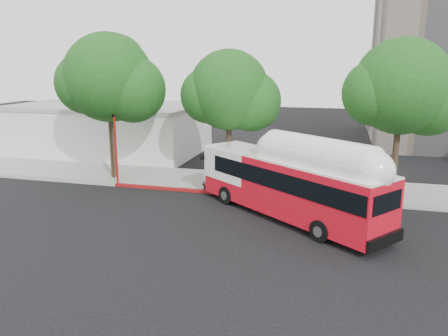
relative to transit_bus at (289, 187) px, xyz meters
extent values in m
plane|color=black|center=(-3.47, -0.73, -1.66)|extent=(120.00, 120.00, 0.00)
cube|color=gray|center=(-3.47, 5.77, -1.59)|extent=(60.00, 5.00, 0.15)
cube|color=gray|center=(-3.47, 3.17, -1.59)|extent=(60.00, 0.30, 0.15)
cube|color=maroon|center=(-6.47, 3.17, -1.58)|extent=(10.00, 0.32, 0.16)
cylinder|color=#2D2116|center=(-12.47, 4.77, 1.38)|extent=(0.36, 0.36, 6.08)
sphere|color=#184212|center=(-12.47, 4.77, 5.18)|extent=(5.80, 5.80, 5.80)
sphere|color=#184212|center=(-10.88, 4.97, 4.42)|extent=(4.35, 4.35, 4.35)
cylinder|color=#2D2116|center=(-4.47, 5.27, 1.06)|extent=(0.36, 0.36, 5.44)
sphere|color=#184212|center=(-4.47, 5.27, 4.46)|extent=(5.00, 5.00, 5.00)
sphere|color=#184212|center=(-3.10, 5.47, 3.78)|extent=(3.75, 3.75, 3.75)
cylinder|color=#2D2116|center=(5.53, 5.07, 1.22)|extent=(0.36, 0.36, 5.76)
sphere|color=#184212|center=(5.53, 5.07, 4.82)|extent=(5.40, 5.40, 5.40)
sphere|color=#184212|center=(7.01, 5.27, 4.10)|extent=(4.05, 4.05, 4.05)
cube|color=silver|center=(-17.47, 13.27, 0.34)|extent=(16.00, 10.00, 4.00)
cube|color=gray|center=(-17.47, 13.27, 2.44)|extent=(16.20, 10.20, 0.30)
cube|color=red|center=(-0.07, 0.05, 0.01)|extent=(10.31, 8.76, 2.70)
cube|color=black|center=(0.30, -0.23, 0.57)|extent=(9.46, 8.12, 0.88)
cube|color=white|center=(-0.07, 0.05, 1.40)|extent=(10.26, 8.70, 0.09)
cube|color=white|center=(1.40, -1.09, 1.64)|extent=(5.85, 5.12, 0.51)
cube|color=black|center=(-4.88, 3.79, -1.20)|extent=(1.62, 1.78, 0.06)
imported|color=#21239B|center=(-4.88, 3.79, -0.75)|extent=(1.42, 1.60, 0.84)
cylinder|color=#AF1812|center=(-11.46, 3.40, 0.57)|extent=(0.13, 0.13, 4.46)
cube|color=black|center=(-11.46, 3.40, 2.91)|extent=(0.06, 0.45, 0.28)
camera|label=1|loc=(2.27, -21.34, 6.04)|focal=35.00mm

